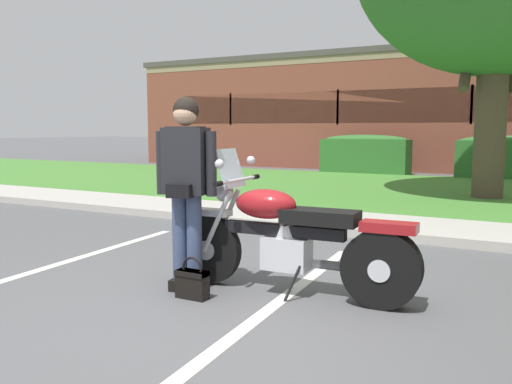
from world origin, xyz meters
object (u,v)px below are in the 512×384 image
(hedge_center_left, at_px, (509,157))
(hedge_left, at_px, (365,153))
(rider_person, at_px, (186,179))
(brick_building, at_px, (488,112))
(handbag, at_px, (192,282))
(motorcycle, at_px, (298,240))

(hedge_center_left, bearing_deg, hedge_left, 180.00)
(rider_person, height_order, brick_building, brick_building)
(brick_building, bearing_deg, rider_person, -91.83)
(hedge_left, height_order, brick_building, brick_building)
(handbag, distance_m, hedge_left, 13.15)
(rider_person, distance_m, hedge_left, 12.91)
(rider_person, bearing_deg, hedge_left, 100.32)
(motorcycle, xyz_separation_m, hedge_left, (-3.25, 12.39, 0.16))
(motorcycle, relative_size, brick_building, 0.09)
(hedge_left, relative_size, hedge_center_left, 0.99)
(rider_person, distance_m, hedge_center_left, 12.82)
(motorcycle, height_order, handbag, motorcycle)
(motorcycle, relative_size, rider_person, 1.32)
(hedge_center_left, bearing_deg, brick_building, 100.55)
(rider_person, bearing_deg, hedge_center_left, 81.94)
(motorcycle, distance_m, hedge_left, 12.81)
(handbag, bearing_deg, rider_person, 133.88)
(motorcycle, relative_size, hedge_left, 0.82)
(motorcycle, bearing_deg, handbag, -145.97)
(hedge_left, bearing_deg, rider_person, -79.68)
(handbag, height_order, hedge_center_left, hedge_center_left)
(motorcycle, relative_size, hedge_center_left, 0.82)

